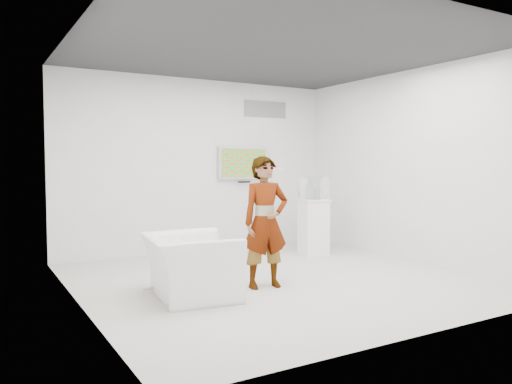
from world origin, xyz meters
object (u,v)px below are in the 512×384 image
at_px(tv, 243,163).
at_px(pedestal, 313,227).
at_px(person, 265,222).
at_px(floor_uplight, 318,240).
at_px(armchair, 191,266).

height_order(tv, pedestal, tv).
distance_m(person, floor_uplight, 3.24).
xyz_separation_m(person, armchair, (-0.98, 0.04, -0.46)).
bearing_deg(armchair, person, -85.06).
xyz_separation_m(pedestal, floor_uplight, (0.52, 0.57, -0.34)).
relative_size(tv, person, 0.61).
height_order(pedestal, floor_uplight, pedestal).
bearing_deg(person, pedestal, 46.24).
bearing_deg(person, armchair, -175.15).
distance_m(person, pedestal, 2.42).
bearing_deg(person, floor_uplight, 48.37).
height_order(armchair, pedestal, pedestal).
bearing_deg(person, tv, 74.01).
bearing_deg(armchair, pedestal, -55.41).
bearing_deg(armchair, floor_uplight, -51.46).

